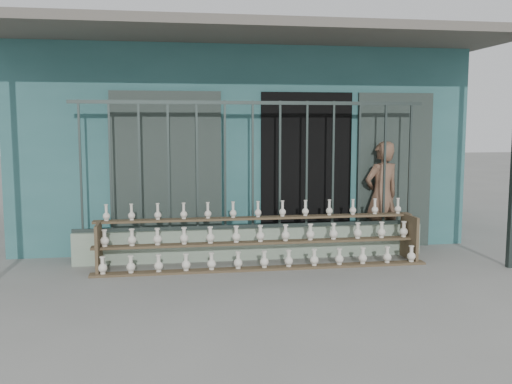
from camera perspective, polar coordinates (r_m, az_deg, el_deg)
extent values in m
plane|color=slate|center=(7.02, 1.30, -9.09)|extent=(60.00, 60.00, 0.00)
cube|color=#2D5F60|center=(11.01, -2.70, 5.10)|extent=(7.00, 5.00, 3.20)
cube|color=black|center=(8.75, 4.99, 2.03)|extent=(1.40, 0.12, 2.40)
cube|color=#232E29|center=(8.45, -8.90, 1.81)|extent=(1.60, 0.08, 2.40)
cube|color=#232E29|center=(9.15, 13.59, 2.08)|extent=(1.20, 0.08, 2.40)
cube|color=#59544C|center=(8.03, -0.23, 15.59)|extent=(7.40, 2.00, 0.12)
cube|color=#8CA089|center=(8.21, -0.33, -5.13)|extent=(5.00, 0.20, 0.45)
cube|color=#283330|center=(8.04, -17.14, 2.42)|extent=(0.03, 0.03, 1.80)
cube|color=#283330|center=(8.00, -14.36, 2.48)|extent=(0.03, 0.03, 1.80)
cube|color=#283330|center=(7.97, -11.55, 2.54)|extent=(0.03, 0.03, 1.80)
cube|color=#283330|center=(7.96, -8.73, 2.60)|extent=(0.03, 0.03, 1.80)
cube|color=#283330|center=(7.97, -5.91, 2.65)|extent=(0.03, 0.03, 1.80)
cube|color=#283330|center=(8.00, -3.11, 2.69)|extent=(0.03, 0.03, 1.80)
cube|color=#283330|center=(8.05, -0.34, 2.72)|extent=(0.03, 0.03, 1.80)
cube|color=#283330|center=(8.12, 2.40, 2.75)|extent=(0.03, 0.03, 1.80)
cube|color=#283330|center=(8.21, 5.08, 2.77)|extent=(0.03, 0.03, 1.80)
cube|color=#283330|center=(8.31, 7.71, 2.79)|extent=(0.03, 0.03, 1.80)
cube|color=#283330|center=(8.43, 10.26, 2.80)|extent=(0.03, 0.03, 1.80)
cube|color=#283330|center=(8.57, 12.74, 2.80)|extent=(0.03, 0.03, 1.80)
cube|color=#283330|center=(8.72, 15.13, 2.80)|extent=(0.03, 0.03, 1.80)
cube|color=#283330|center=(8.04, -0.34, 8.92)|extent=(5.00, 0.04, 0.05)
cube|color=#283330|center=(8.16, -0.33, -3.42)|extent=(5.00, 0.04, 0.05)
cube|color=brown|center=(7.64, 0.78, -7.66)|extent=(4.50, 0.18, 0.03)
cube|color=brown|center=(7.81, 0.47, -5.07)|extent=(4.50, 0.18, 0.03)
cube|color=brown|center=(8.00, 0.18, -2.61)|extent=(4.50, 0.18, 0.03)
cube|color=brown|center=(7.76, -15.46, -5.37)|extent=(0.04, 0.55, 0.64)
cube|color=brown|center=(8.43, 15.09, -4.40)|extent=(0.04, 0.55, 0.64)
imported|color=brown|center=(8.93, 12.46, -0.38)|extent=(0.70, 0.56, 1.66)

